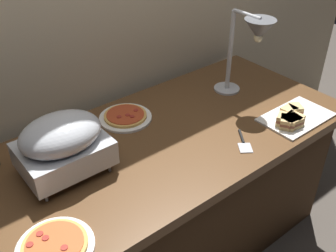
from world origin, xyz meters
name	(u,v)px	position (x,y,z in m)	size (l,w,h in m)	color
ground_plane	(161,248)	(0.00, 0.00, 0.00)	(8.00, 8.00, 0.00)	#4C443D
back_wall	(94,15)	(0.00, 0.50, 1.20)	(4.40, 0.04, 2.40)	#C6B593
buffet_table	(161,199)	(0.00, 0.00, 0.39)	(1.90, 0.84, 0.76)	brown
chafing_dish	(62,143)	(-0.43, 0.06, 0.90)	(0.34, 0.26, 0.26)	#B7BABF
heat_lamp	(253,37)	(0.57, 0.00, 1.11)	(0.15, 0.31, 0.45)	#B7BABF
pizza_plate_front	(55,246)	(-0.64, -0.27, 0.77)	(0.26, 0.26, 0.03)	white
pizza_plate_center	(125,117)	(-0.03, 0.24, 0.77)	(0.26, 0.26, 0.03)	white
sandwich_platter	(292,118)	(0.58, -0.29, 0.78)	(0.36, 0.22, 0.06)	white
serving_spatula	(243,142)	(0.27, -0.26, 0.76)	(0.13, 0.16, 0.01)	#B7BABF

